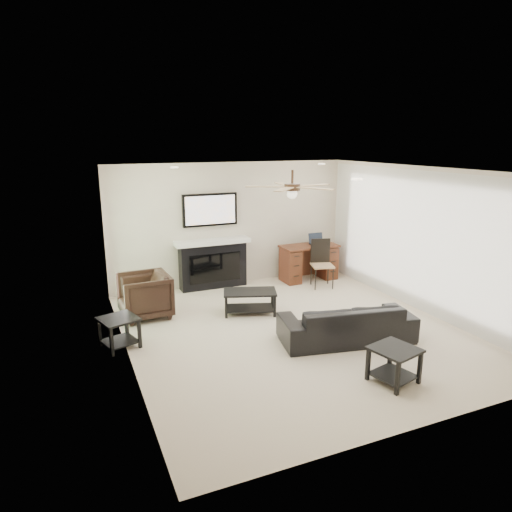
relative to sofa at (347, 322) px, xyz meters
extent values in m
plane|color=beige|center=(-0.58, 0.63, -0.29)|extent=(5.50, 5.50, 0.00)
cube|color=white|center=(-0.58, 0.63, 2.21)|extent=(5.00, 5.50, 0.04)
cube|color=beige|center=(-0.58, 3.38, 0.96)|extent=(5.00, 0.04, 2.50)
cube|color=beige|center=(-0.58, -2.12, 0.96)|extent=(5.00, 0.04, 2.50)
cube|color=beige|center=(-3.08, 0.63, 0.96)|extent=(0.04, 5.50, 2.50)
cube|color=beige|center=(1.92, 0.63, 0.96)|extent=(0.04, 5.50, 2.50)
cube|color=silver|center=(1.87, 0.73, 0.94)|extent=(0.04, 5.10, 2.40)
cube|color=#93BC89|center=(-3.04, 2.18, 0.76)|extent=(0.04, 1.80, 2.10)
cylinder|color=#382619|center=(-0.58, 0.73, 1.96)|extent=(1.40, 1.40, 0.30)
imported|color=black|center=(0.00, 0.00, 0.00)|extent=(2.09, 1.13, 0.58)
imported|color=black|center=(-2.60, 2.15, 0.09)|extent=(0.86, 0.84, 0.75)
cube|color=black|center=(-0.90, 1.60, -0.09)|extent=(1.02, 0.77, 0.40)
cube|color=black|center=(-0.15, -1.25, -0.06)|extent=(0.63, 0.63, 0.45)
cube|color=black|center=(-3.15, 1.10, -0.06)|extent=(0.63, 0.63, 0.45)
cube|color=black|center=(-1.04, 3.21, 0.67)|extent=(1.52, 0.34, 1.91)
cube|color=#3D220F|center=(1.01, 2.92, 0.09)|extent=(1.22, 0.56, 0.76)
cube|color=black|center=(1.01, 2.37, 0.20)|extent=(0.53, 0.54, 0.97)
cube|color=black|center=(1.21, 2.90, 0.59)|extent=(0.33, 0.24, 0.23)
camera|label=1|loc=(-3.74, -5.29, 2.64)|focal=32.00mm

